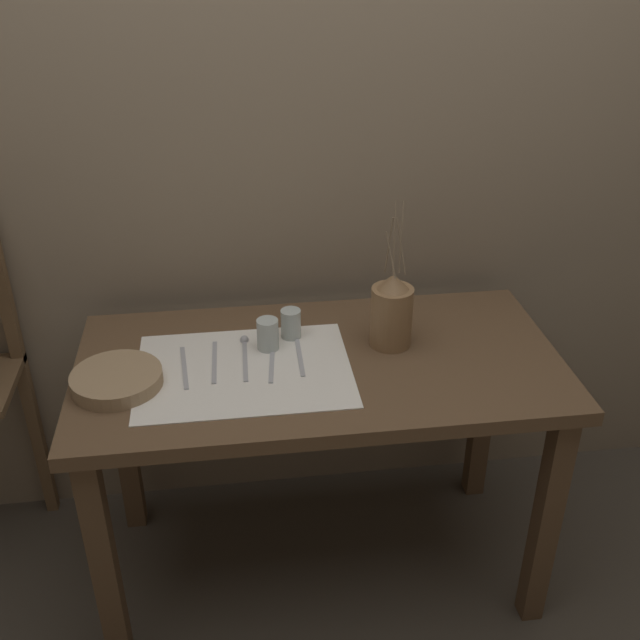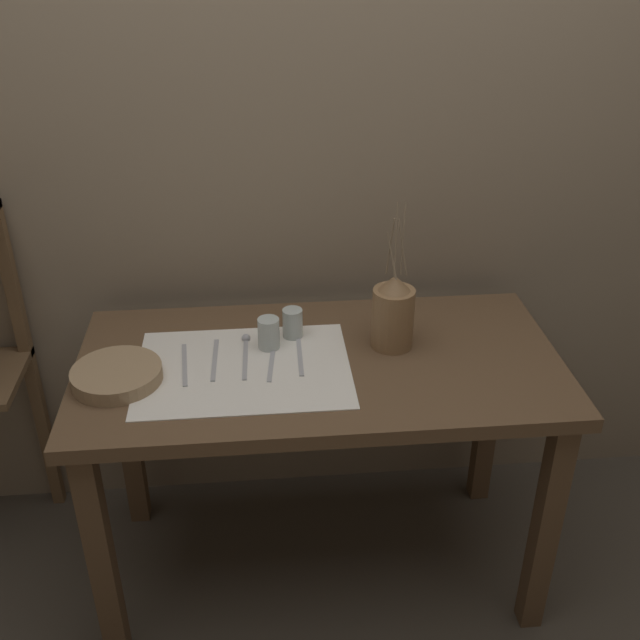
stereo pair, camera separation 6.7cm
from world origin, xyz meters
name	(u,v)px [view 2 (the right image)]	position (x,y,z in m)	size (l,w,h in m)	color
ground_plane	(319,563)	(0.00, 0.00, 0.00)	(12.00, 12.00, 0.00)	#473F35
stone_wall_back	(305,149)	(0.00, 0.44, 1.20)	(7.00, 0.06, 2.40)	gray
wooden_table	(319,393)	(0.00, 0.00, 0.65)	(1.28, 0.65, 0.76)	brown
linen_cloth	(244,368)	(-0.20, -0.03, 0.76)	(0.55, 0.41, 0.00)	white
pitcher_with_flowers	(393,314)	(0.20, 0.06, 0.86)	(0.11, 0.11, 0.41)	olive
wooden_bowl	(117,375)	(-0.52, -0.06, 0.78)	(0.23, 0.23, 0.04)	#9E7F5B
glass_tumbler_near	(269,333)	(-0.13, 0.07, 0.80)	(0.06, 0.06, 0.09)	#B7C1BC
glass_tumbler_far	(293,323)	(-0.06, 0.12, 0.80)	(0.06, 0.06, 0.08)	#B7C1BC
fork_inner	(185,364)	(-0.35, 0.00, 0.76)	(0.03, 0.20, 0.00)	#A8A8AD
knife_center	(215,360)	(-0.28, 0.02, 0.76)	(0.02, 0.20, 0.00)	#A8A8AD
spoon_outer	(246,346)	(-0.19, 0.07, 0.77)	(0.02, 0.21, 0.02)	#A8A8AD
fork_outer	(272,360)	(-0.13, 0.00, 0.76)	(0.03, 0.20, 0.00)	#A8A8AD
spoon_inner	(299,343)	(-0.05, 0.08, 0.77)	(0.02, 0.21, 0.02)	#A8A8AD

